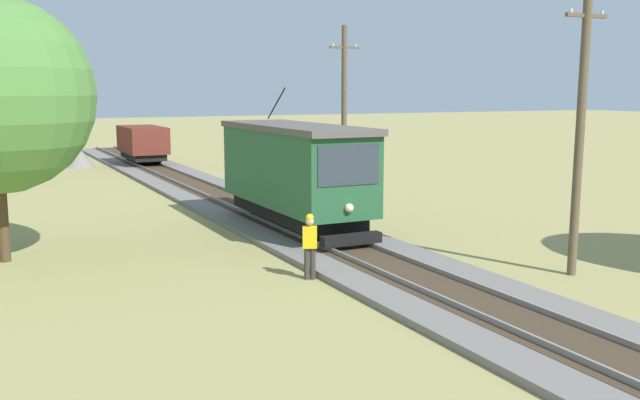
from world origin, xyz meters
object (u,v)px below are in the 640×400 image
track_worker (310,243)px  gravel_pile (79,157)px  freight_car (143,143)px  utility_pole_near_tram (580,127)px  utility_pole_mid (344,115)px  red_tram (295,170)px

track_worker → gravel_pile: bearing=-152.3°
gravel_pile → freight_car: bearing=-18.8°
utility_pole_near_tram → track_worker: 7.83m
freight_car → utility_pole_mid: bearing=-77.9°
utility_pole_near_tram → gravel_pile: (-8.22, 34.72, -3.36)m
red_tram → gravel_pile: red_tram is taller
red_tram → freight_car: 24.49m
red_tram → track_worker: (-2.34, -6.14, -1.21)m
red_tram → utility_pole_mid: (4.31, 4.37, 1.77)m
red_tram → freight_car: bearing=90.0°
utility_pole_near_tram → red_tram: bearing=115.8°
freight_car → track_worker: size_ratio=2.91×
utility_pole_mid → gravel_pile: 23.19m
utility_pole_near_tram → utility_pole_mid: utility_pole_near_tram is taller
utility_pole_mid → track_worker: bearing=-122.3°
utility_pole_near_tram → freight_car: bearing=97.4°
freight_car → gravel_pile: freight_car is taller
gravel_pile → track_worker: size_ratio=1.18×
freight_car → utility_pole_mid: 20.70m
red_tram → track_worker: red_tram is taller
red_tram → utility_pole_mid: bearing=45.4°
track_worker → red_tram: bearing=-175.9°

